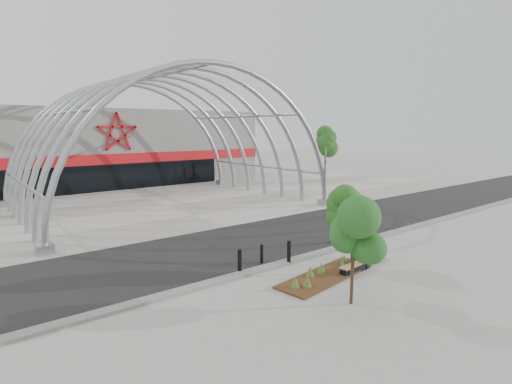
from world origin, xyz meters
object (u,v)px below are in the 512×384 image
at_px(signal_pole, 325,176).
at_px(bench_0, 355,268).
at_px(street_tree_0, 354,231).
at_px(bench_1, 369,258).
at_px(street_tree_1, 354,208).
at_px(bollard_2, 289,253).

bearing_deg(signal_pole, bench_0, -132.38).
xyz_separation_m(street_tree_0, bench_0, (2.60, 1.89, -2.45)).
bearing_deg(bench_0, signal_pole, 47.62).
bearing_deg(bench_1, street_tree_1, -169.43).
relative_size(bench_0, bollard_2, 1.71).
height_order(signal_pole, street_tree_0, signal_pole).
height_order(street_tree_1, bench_0, street_tree_1).
height_order(street_tree_1, bollard_2, street_tree_1).
bearing_deg(street_tree_1, signal_pole, 47.09).
xyz_separation_m(street_tree_0, street_tree_1, (2.55, 2.04, 0.13)).
bearing_deg(bollard_2, street_tree_0, -103.58).
distance_m(street_tree_1, bench_1, 3.07).
height_order(street_tree_0, bench_0, street_tree_0).
relative_size(signal_pole, street_tree_1, 1.20).
xyz_separation_m(street_tree_1, bench_1, (1.64, 0.31, -2.58)).
height_order(bench_0, bench_1, bench_1).
distance_m(signal_pole, bench_0, 14.67).
bearing_deg(bench_0, bench_1, 15.80).
height_order(signal_pole, bench_1, signal_pole).
relative_size(street_tree_0, bench_1, 1.95).
xyz_separation_m(signal_pole, street_tree_1, (-9.82, -10.56, 0.35)).
xyz_separation_m(signal_pole, street_tree_0, (-12.37, -12.60, 0.22)).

